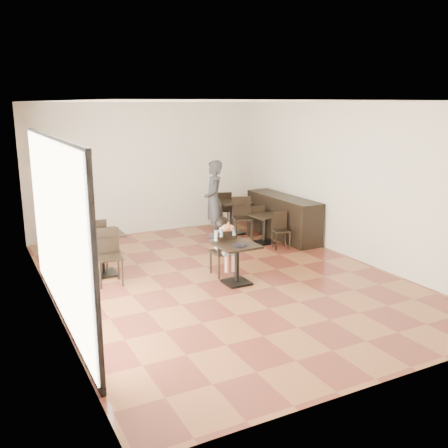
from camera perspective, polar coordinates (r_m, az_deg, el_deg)
floor at (r=9.31m, az=-0.05°, el=-6.27°), size 6.00×8.00×0.01m
ceiling at (r=8.76m, az=-0.05°, el=13.83°), size 6.00×8.00×0.01m
wall_back at (r=12.55m, az=-8.53°, el=6.29°), size 6.00×0.01×3.20m
wall_front at (r=5.74m, az=18.65°, el=-2.98°), size 6.00×0.01×3.20m
wall_left at (r=8.00m, az=-19.51°, el=1.52°), size 0.01×8.00×3.20m
wall_right at (r=10.60m, az=14.56°, el=4.67°), size 0.01×8.00×3.20m
storefront_window at (r=7.56m, az=-18.62°, el=-0.63°), size 0.04×4.50×2.60m
child_table at (r=8.96m, az=1.48°, el=-4.60°), size 0.70×0.70×0.74m
child_chair at (r=9.40m, az=-0.14°, el=-3.24°), size 0.40×0.40×0.89m
child at (r=9.37m, az=-0.14°, el=-2.57°), size 0.40×0.56×1.12m
plate at (r=8.76m, az=1.81°, el=-2.44°), size 0.25×0.25×0.01m
pizza_slice at (r=9.10m, az=0.41°, el=-0.39°), size 0.26×0.20×0.06m
adult_patron at (r=11.71m, az=-1.19°, el=2.68°), size 0.65×0.80×1.89m
cafe_table_mid at (r=11.61m, az=4.71°, el=-0.57°), size 0.77×0.77×0.66m
cafe_table_left at (r=9.66m, az=-13.82°, el=-3.35°), size 0.86×0.86×0.83m
cafe_table_back at (r=12.38m, az=0.91°, el=0.75°), size 1.00×1.00×0.83m
chair_mid_a at (r=12.09m, az=3.64°, el=0.35°), size 0.44×0.44×0.80m
chair_mid_b at (r=11.19m, az=6.53°, el=-0.80°), size 0.44×0.44×0.80m
chair_left_a at (r=10.16m, az=-14.59°, el=-2.08°), size 0.49×0.49×1.00m
chair_left_b at (r=9.13m, az=-13.01°, el=-3.76°), size 0.49×0.49×1.00m
chair_back_a at (r=12.83m, az=-0.25°, el=1.60°), size 0.57×0.57×0.99m
chair_back_b at (r=11.89m, az=2.17°, el=0.62°), size 0.57×0.57×0.99m
service_counter at (r=12.14m, az=6.74°, el=0.82°), size 0.60×2.40×1.00m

